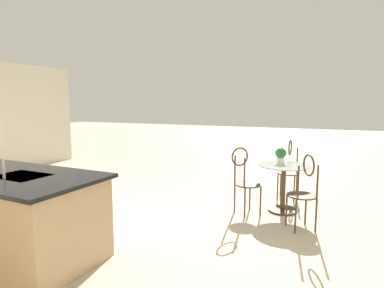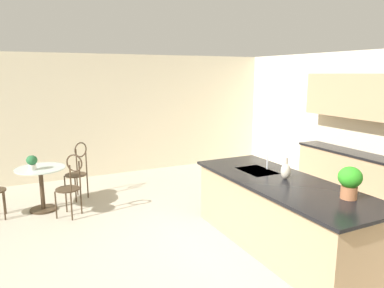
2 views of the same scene
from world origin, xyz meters
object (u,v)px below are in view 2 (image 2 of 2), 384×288
at_px(vase_on_counter, 286,171).
at_px(potted_plant_counter_far, 350,181).
at_px(chair_near_window, 70,183).
at_px(chair_toward_desk, 78,168).
at_px(bistro_table, 42,185).
at_px(potted_plant_on_table, 32,162).

bearing_deg(vase_on_counter, potted_plant_counter_far, 7.95).
bearing_deg(chair_near_window, vase_on_counter, 47.36).
relative_size(chair_toward_desk, potted_plant_counter_far, 2.86).
distance_m(chair_near_window, potted_plant_counter_far, 4.09).
height_order(potted_plant_counter_far, vase_on_counter, potted_plant_counter_far).
distance_m(bistro_table, chair_near_window, 0.66).
height_order(chair_near_window, vase_on_counter, vase_on_counter).
xyz_separation_m(chair_near_window, vase_on_counter, (2.24, 2.43, 0.46)).
xyz_separation_m(bistro_table, potted_plant_counter_far, (3.65, 2.97, 0.68)).
bearing_deg(bistro_table, chair_toward_desk, 119.33).
bearing_deg(potted_plant_on_table, chair_toward_desk, 119.88).
distance_m(bistro_table, chair_toward_desk, 0.76).
xyz_separation_m(chair_toward_desk, potted_plant_counter_far, (4.01, 2.32, 0.56)).
bearing_deg(potted_plant_on_table, potted_plant_counter_far, 40.81).
height_order(chair_toward_desk, potted_plant_on_table, chair_toward_desk).
height_order(bistro_table, chair_near_window, chair_near_window).
height_order(potted_plant_on_table, potted_plant_counter_far, potted_plant_counter_far).
bearing_deg(vase_on_counter, potted_plant_on_table, -132.09).
xyz_separation_m(chair_near_window, potted_plant_counter_far, (3.14, 2.56, 0.56)).
bearing_deg(chair_near_window, potted_plant_on_table, -129.36).
height_order(chair_near_window, chair_toward_desk, same).
height_order(chair_near_window, potted_plant_counter_far, potted_plant_counter_far).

